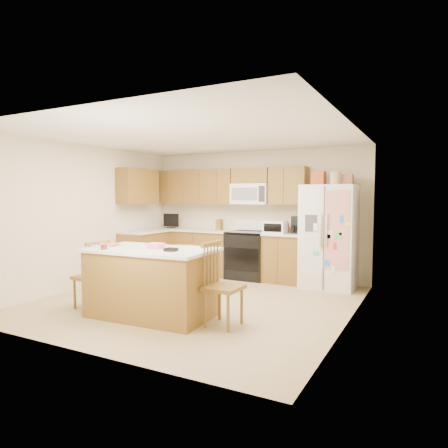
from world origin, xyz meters
The scene contains 9 objects.
ground centered at (0.00, 0.00, 0.00)m, with size 4.50×4.50×0.00m, color #A2865B.
room_shell centered at (0.00, 0.00, 1.44)m, with size 4.60×4.60×2.52m.
cabinetry centered at (-0.98, 1.79, 0.91)m, with size 3.36×1.56×2.15m.
stove centered at (0.00, 1.94, 0.47)m, with size 0.76×0.65×1.13m.
refrigerator centered at (1.57, 1.87, 0.92)m, with size 0.90×0.79×2.04m.
island centered at (-0.13, -0.92, 0.46)m, with size 1.76×1.06×1.00m.
windsor_chair_left centered at (-1.13, -1.01, 0.46)m, with size 0.45×0.46×0.97m.
windsor_chair_back centered at (-0.02, -0.33, 0.44)m, with size 0.52×0.51×0.92m.
windsor_chair_right centered at (0.88, -0.83, 0.49)m, with size 0.43×0.46×1.04m.
Camera 1 is at (3.16, -5.12, 1.61)m, focal length 32.00 mm.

